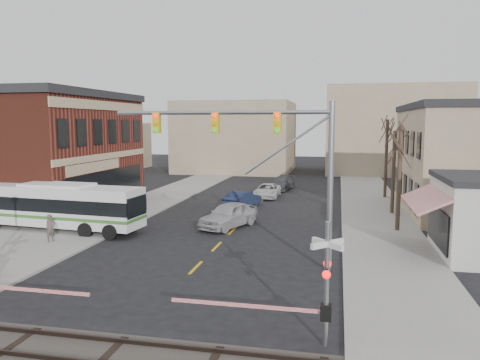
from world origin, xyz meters
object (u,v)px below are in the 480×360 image
at_px(car_c, 267,191).
at_px(pedestrian_near, 51,228).
at_px(rr_crossing_east, 313,285).
at_px(transit_bus, 58,205).
at_px(car_a, 229,215).
at_px(traffic_signal_mast, 269,149).
at_px(pedestrian_far, 64,214).
at_px(car_d, 281,183).
at_px(car_b, 243,199).

relative_size(car_c, pedestrian_near, 2.88).
height_order(rr_crossing_east, pedestrian_near, rr_crossing_east).
xyz_separation_m(transit_bus, pedestrian_near, (1.47, -3.08, -0.76)).
height_order(rr_crossing_east, car_a, rr_crossing_east).
bearing_deg(transit_bus, pedestrian_near, -64.40).
height_order(traffic_signal_mast, pedestrian_near, traffic_signal_mast).
xyz_separation_m(traffic_signal_mast, pedestrian_far, (-14.53, 5.60, -4.78)).
bearing_deg(car_c, transit_bus, -124.24).
distance_m(transit_bus, car_d, 24.70).
bearing_deg(car_a, rr_crossing_east, -45.40).
xyz_separation_m(transit_bus, traffic_signal_mast, (14.54, -4.94, 4.09)).
height_order(transit_bus, traffic_signal_mast, traffic_signal_mast).
relative_size(traffic_signal_mast, car_a, 2.16).
distance_m(rr_crossing_east, car_d, 34.56).
relative_size(car_a, car_d, 1.04).
height_order(transit_bus, car_a, transit_bus).
xyz_separation_m(transit_bus, car_c, (11.29, 16.39, -1.04)).
distance_m(car_b, pedestrian_far, 14.34).
xyz_separation_m(rr_crossing_east, car_c, (-5.80, 28.95, -1.32)).
height_order(car_d, pedestrian_near, pedestrian_near).
xyz_separation_m(car_c, pedestrian_far, (-11.28, -15.74, 0.35)).
bearing_deg(pedestrian_near, car_a, -30.80).
height_order(traffic_signal_mast, car_d, traffic_signal_mast).
height_order(traffic_signal_mast, car_c, traffic_signal_mast).
relative_size(car_a, pedestrian_far, 2.83).
bearing_deg(traffic_signal_mast, car_a, 115.41).
relative_size(traffic_signal_mast, car_c, 2.31).
height_order(transit_bus, car_d, transit_bus).
bearing_deg(car_d, traffic_signal_mast, -73.42).
xyz_separation_m(traffic_signal_mast, car_c, (-3.25, 21.33, -5.13)).
bearing_deg(car_a, pedestrian_far, -143.71).
distance_m(rr_crossing_east, car_b, 24.56).
bearing_deg(rr_crossing_east, car_b, 106.77).
distance_m(transit_bus, pedestrian_far, 0.95).
height_order(rr_crossing_east, car_d, rr_crossing_east).
relative_size(traffic_signal_mast, car_b, 2.61).
bearing_deg(car_b, pedestrian_near, 79.10).
bearing_deg(car_d, car_b, -89.28).
distance_m(transit_bus, pedestrian_near, 3.49).
distance_m(car_a, pedestrian_near, 11.15).
height_order(car_b, pedestrian_near, pedestrian_near).
bearing_deg(car_d, transit_bus, -107.94).
bearing_deg(traffic_signal_mast, car_c, 98.66).
xyz_separation_m(rr_crossing_east, pedestrian_far, (-17.08, 13.22, -0.97)).
relative_size(traffic_signal_mast, pedestrian_far, 6.09).
height_order(car_d, pedestrian_far, pedestrian_far).
relative_size(car_c, pedestrian_far, 2.64).
distance_m(traffic_signal_mast, pedestrian_near, 14.06).
distance_m(car_b, pedestrian_near, 16.40).
bearing_deg(car_b, pedestrian_far, 66.21).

